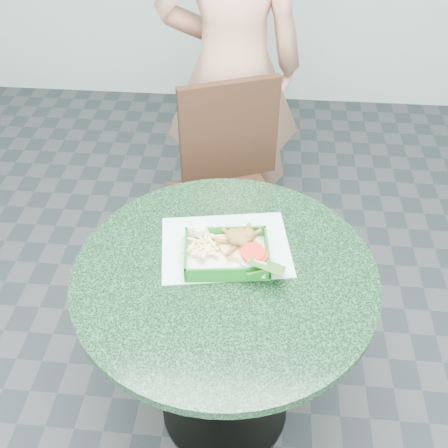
# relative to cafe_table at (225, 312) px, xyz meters

# --- Properties ---
(floor) EXTENTS (4.00, 5.00, 0.02)m
(floor) POSITION_rel_cafe_table_xyz_m (0.00, 0.00, -0.58)
(floor) COLOR #303335
(floor) RESTS_ON ground
(cafe_table) EXTENTS (0.89, 0.89, 0.75)m
(cafe_table) POSITION_rel_cafe_table_xyz_m (0.00, 0.00, 0.00)
(cafe_table) COLOR black
(cafe_table) RESTS_ON floor
(dining_chair) EXTENTS (0.43, 0.43, 0.93)m
(dining_chair) POSITION_rel_cafe_table_xyz_m (-0.06, 0.76, -0.05)
(dining_chair) COLOR #312417
(dining_chair) RESTS_ON floor
(diner_person) EXTENTS (0.79, 0.58, 2.00)m
(diner_person) POSITION_rel_cafe_table_xyz_m (-0.06, 1.10, 0.42)
(diner_person) COLOR tan
(diner_person) RESTS_ON floor
(placemat) EXTENTS (0.43, 0.35, 0.00)m
(placemat) POSITION_rel_cafe_table_xyz_m (-0.01, 0.10, 0.17)
(placemat) COLOR #BFEFE8
(placemat) RESTS_ON cafe_table
(food_basket) EXTENTS (0.24, 0.18, 0.05)m
(food_basket) POSITION_rel_cafe_table_xyz_m (0.00, 0.04, 0.19)
(food_basket) COLOR #126E1A
(food_basket) RESTS_ON placemat
(crab_sandwich) EXTENTS (0.12, 0.12, 0.07)m
(crab_sandwich) POSITION_rel_cafe_table_xyz_m (0.04, 0.08, 0.22)
(crab_sandwich) COLOR #F1BA60
(crab_sandwich) RESTS_ON food_basket
(fries_pile) EXTENTS (0.12, 0.13, 0.04)m
(fries_pile) POSITION_rel_cafe_table_xyz_m (-0.07, 0.08, 0.21)
(fries_pile) COLOR #FFE788
(fries_pile) RESTS_ON food_basket
(sauce_ramekin) EXTENTS (0.05, 0.05, 0.03)m
(sauce_ramekin) POSITION_rel_cafe_table_xyz_m (-0.08, 0.13, 0.22)
(sauce_ramekin) COLOR silver
(sauce_ramekin) RESTS_ON food_basket
(garnish_cup) EXTENTS (0.13, 0.13, 0.05)m
(garnish_cup) POSITION_rel_cafe_table_xyz_m (0.09, -0.00, 0.21)
(garnish_cup) COLOR white
(garnish_cup) RESTS_ON food_basket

